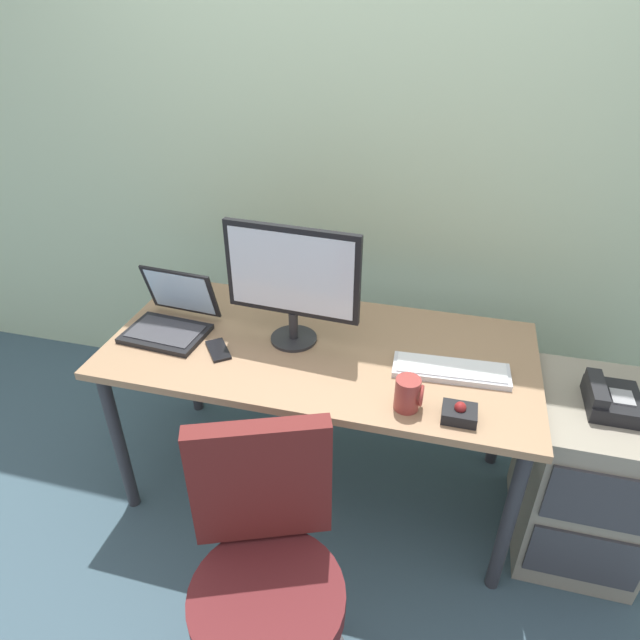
# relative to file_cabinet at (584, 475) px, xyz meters

# --- Properties ---
(ground_plane) EXTENTS (8.00, 8.00, 0.00)m
(ground_plane) POSITION_rel_file_cabinet_xyz_m (-1.03, 0.03, -0.35)
(ground_plane) COLOR #3B525E
(back_wall) EXTENTS (6.00, 0.10, 2.80)m
(back_wall) POSITION_rel_file_cabinet_xyz_m (-1.03, 0.76, 1.05)
(back_wall) COLOR beige
(back_wall) RESTS_ON ground
(desk) EXTENTS (1.62, 0.76, 0.74)m
(desk) POSITION_rel_file_cabinet_xyz_m (-1.03, 0.03, 0.32)
(desk) COLOR #9B7654
(desk) RESTS_ON ground
(file_cabinet) EXTENTS (0.42, 0.53, 0.69)m
(file_cabinet) POSITION_rel_file_cabinet_xyz_m (0.00, 0.00, 0.00)
(file_cabinet) COLOR gray
(file_cabinet) RESTS_ON ground
(desk_phone) EXTENTS (0.17, 0.20, 0.09)m
(desk_phone) POSITION_rel_file_cabinet_xyz_m (-0.01, -0.02, 0.38)
(desk_phone) COLOR black
(desk_phone) RESTS_ON file_cabinet
(office_chair) EXTENTS (0.53, 0.55, 0.93)m
(office_chair) POSITION_rel_file_cabinet_xyz_m (-0.99, -0.77, 0.07)
(office_chair) COLOR black
(office_chair) RESTS_ON ground
(monitor_main) EXTENTS (0.51, 0.18, 0.47)m
(monitor_main) POSITION_rel_file_cabinet_xyz_m (-1.14, 0.04, 0.66)
(monitor_main) COLOR #262628
(monitor_main) RESTS_ON desk
(keyboard) EXTENTS (0.42, 0.16, 0.03)m
(keyboard) POSITION_rel_file_cabinet_xyz_m (-0.54, -0.02, 0.41)
(keyboard) COLOR silver
(keyboard) RESTS_ON desk
(laptop) EXTENTS (0.33, 0.31, 0.23)m
(laptop) POSITION_rel_file_cabinet_xyz_m (-1.64, -0.00, 0.44)
(laptop) COLOR black
(laptop) RESTS_ON desk
(trackball_mouse) EXTENTS (0.11, 0.09, 0.07)m
(trackball_mouse) POSITION_rel_file_cabinet_xyz_m (-0.50, -0.25, 0.41)
(trackball_mouse) COLOR black
(trackball_mouse) RESTS_ON desk
(coffee_mug) EXTENTS (0.09, 0.08, 0.11)m
(coffee_mug) POSITION_rel_file_cabinet_xyz_m (-0.67, -0.24, 0.45)
(coffee_mug) COLOR #933631
(coffee_mug) RESTS_ON desk
(cell_phone) EXTENTS (0.14, 0.15, 0.01)m
(cell_phone) POSITION_rel_file_cabinet_xyz_m (-1.40, -0.10, 0.40)
(cell_phone) COLOR black
(cell_phone) RESTS_ON desk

